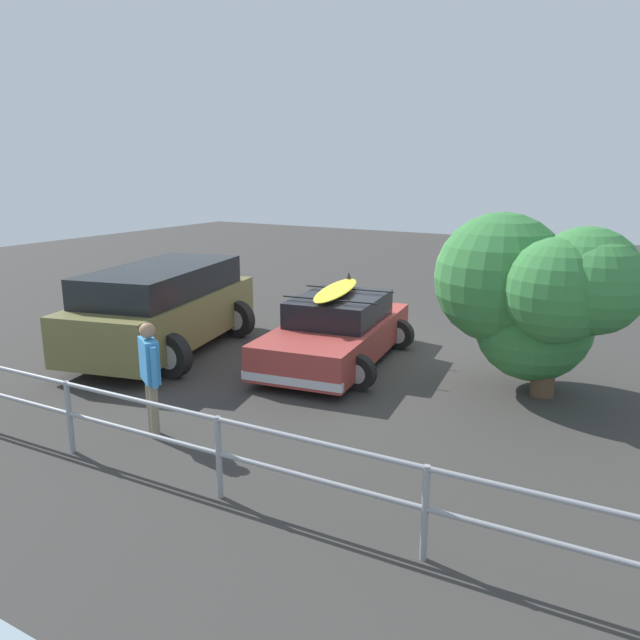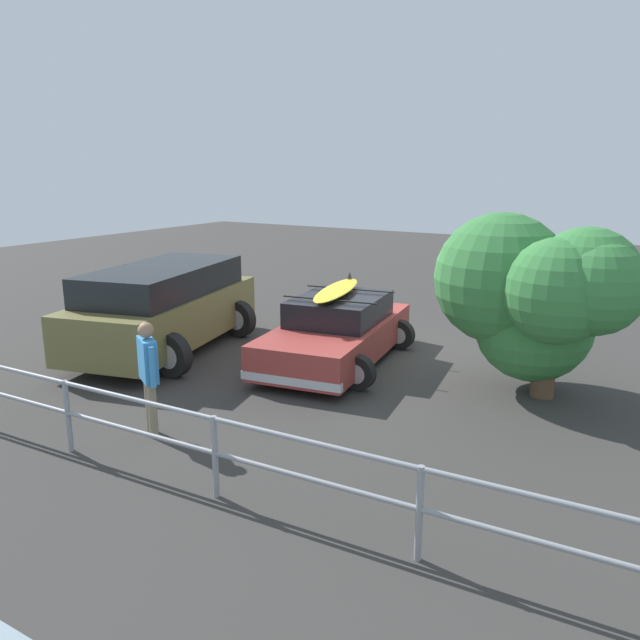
{
  "view_description": "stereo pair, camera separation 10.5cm",
  "coord_description": "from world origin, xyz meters",
  "views": [
    {
      "loc": [
        -5.02,
        10.69,
        3.64
      ],
      "look_at": [
        0.46,
        1.36,
        0.95
      ],
      "focal_mm": 35.0,
      "sensor_mm": 36.0,
      "label": 1
    },
    {
      "loc": [
        -5.11,
        10.64,
        3.64
      ],
      "look_at": [
        0.46,
        1.36,
        0.95
      ],
      "focal_mm": 35.0,
      "sensor_mm": 36.0,
      "label": 2
    }
  ],
  "objects": [
    {
      "name": "ground_plane",
      "position": [
        0.0,
        0.0,
        -0.01
      ],
      "size": [
        44.0,
        44.0,
        0.02
      ],
      "primitive_type": "cube",
      "color": "#383533",
      "rests_on": "ground"
    },
    {
      "name": "sedan_car",
      "position": [
        0.47,
        0.72,
        0.6
      ],
      "size": [
        2.72,
        4.39,
        1.53
      ],
      "color": "#9E3833",
      "rests_on": "ground"
    },
    {
      "name": "suv_car",
      "position": [
        3.78,
        1.85,
        0.9
      ],
      "size": [
        3.3,
        5.01,
        1.72
      ],
      "color": "brown",
      "rests_on": "ground"
    },
    {
      "name": "person_bystander",
      "position": [
        1.03,
        4.94,
        0.97
      ],
      "size": [
        0.54,
        0.4,
        1.61
      ],
      "color": "gray",
      "rests_on": "ground"
    },
    {
      "name": "railing_fence",
      "position": [
        -0.83,
        5.79,
        0.67
      ],
      "size": [
        9.65,
        0.39,
        0.97
      ],
      "color": "gray",
      "rests_on": "ground"
    },
    {
      "name": "bush_near_left",
      "position": [
        -3.12,
        0.71,
        1.7
      ],
      "size": [
        3.28,
        2.51,
        2.92
      ],
      "color": "brown",
      "rests_on": "ground"
    }
  ]
}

